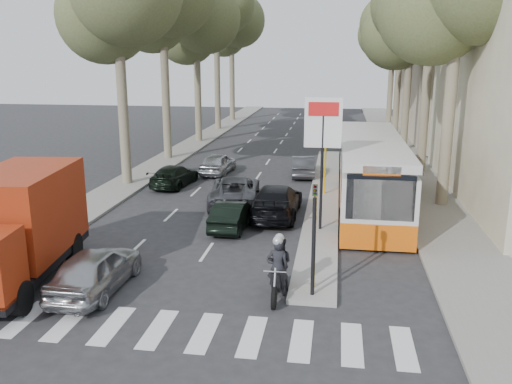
% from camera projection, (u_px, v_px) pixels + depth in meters
% --- Properties ---
extents(ground, '(120.00, 120.00, 0.00)m').
position_uv_depth(ground, '(219.00, 274.00, 18.41)').
color(ground, '#28282B').
rests_on(ground, ground).
extents(sidewalk_right, '(3.20, 70.00, 0.12)m').
position_uv_depth(sidewalk_right, '(400.00, 152.00, 41.11)').
color(sidewalk_right, gray).
rests_on(sidewalk_right, ground).
extents(median_left, '(2.40, 64.00, 0.12)m').
position_uv_depth(median_left, '(198.00, 141.00, 46.40)').
color(median_left, gray).
rests_on(median_left, ground).
extents(traffic_island, '(1.50, 26.00, 0.16)m').
position_uv_depth(traffic_island, '(324.00, 195.00, 28.46)').
color(traffic_island, gray).
rests_on(traffic_island, ground).
extents(building_far, '(11.00, 20.00, 16.00)m').
position_uv_depth(building_far, '(477.00, 46.00, 46.78)').
color(building_far, '#B7A88E').
rests_on(building_far, ground).
extents(billboard, '(1.50, 12.10, 5.60)m').
position_uv_depth(billboard, '(323.00, 145.00, 21.82)').
color(billboard, yellow).
rests_on(billboard, ground).
extents(traffic_light_island, '(0.16, 0.41, 3.60)m').
position_uv_depth(traffic_light_island, '(314.00, 221.00, 15.89)').
color(traffic_light_island, black).
rests_on(traffic_light_island, ground).
extents(tree_l_c, '(7.40, 7.20, 13.71)m').
position_uv_depth(tree_l_c, '(198.00, 19.00, 44.02)').
color(tree_l_c, '#6B604C').
rests_on(tree_l_c, ground).
extents(tree_l_d, '(7.40, 7.20, 15.66)m').
position_uv_depth(tree_l_d, '(218.00, 6.00, 51.28)').
color(tree_l_d, '#6B604C').
rests_on(tree_l_d, ground).
extents(tree_l_e, '(7.40, 7.20, 14.49)m').
position_uv_depth(tree_l_e, '(233.00, 22.00, 59.22)').
color(tree_l_e, '#6B604C').
rests_on(tree_l_e, ground).
extents(tree_r_c, '(7.40, 7.20, 13.32)m').
position_uv_depth(tree_r_c, '(413.00, 20.00, 39.75)').
color(tree_r_c, '#6B604C').
rests_on(tree_r_c, ground).
extents(tree_r_d, '(7.40, 7.20, 14.88)m').
position_uv_depth(tree_r_d, '(404.00, 10.00, 47.06)').
color(tree_r_d, '#6B604C').
rests_on(tree_r_d, ground).
extents(tree_r_e, '(7.40, 7.20, 14.10)m').
position_uv_depth(tree_r_e, '(395.00, 23.00, 54.88)').
color(tree_r_e, '#6B604C').
rests_on(tree_r_e, ground).
extents(silver_hatchback, '(1.78, 4.25, 1.44)m').
position_uv_depth(silver_hatchback, '(95.00, 270.00, 16.91)').
color(silver_hatchback, '#A2A5AA').
rests_on(silver_hatchback, ground).
extents(dark_hatchback, '(1.42, 3.73, 1.22)m').
position_uv_depth(dark_hatchback, '(232.00, 215.00, 23.13)').
color(dark_hatchback, black).
rests_on(dark_hatchback, ground).
extents(queue_car_a, '(3.01, 5.39, 1.43)m').
position_uv_depth(queue_car_a, '(235.00, 190.00, 26.84)').
color(queue_car_a, '#45464B').
rests_on(queue_car_a, ground).
extents(queue_car_b, '(2.17, 5.14, 1.48)m').
position_uv_depth(queue_car_b, '(276.00, 201.00, 24.77)').
color(queue_car_b, black).
rests_on(queue_car_b, ground).
extents(queue_car_c, '(1.84, 4.01, 1.33)m').
position_uv_depth(queue_car_c, '(218.00, 163.00, 33.79)').
color(queue_car_c, '#ACAFB4').
rests_on(queue_car_c, ground).
extents(queue_car_d, '(1.63, 3.89, 1.25)m').
position_uv_depth(queue_car_d, '(303.00, 166.00, 33.19)').
color(queue_car_d, '#43444A').
rests_on(queue_car_d, ground).
extents(queue_car_e, '(2.12, 4.30, 1.20)m').
position_uv_depth(queue_car_e, '(174.00, 176.00, 30.63)').
color(queue_car_e, black).
rests_on(queue_car_e, ground).
extents(red_truck, '(3.30, 6.95, 3.58)m').
position_uv_depth(red_truck, '(16.00, 225.00, 17.48)').
color(red_truck, black).
rests_on(red_truck, ground).
extents(city_bus, '(2.91, 13.01, 3.43)m').
position_uv_depth(city_bus, '(371.00, 171.00, 26.07)').
color(city_bus, '#E65D0C').
rests_on(city_bus, ground).
extents(motorcycle, '(0.83, 2.31, 1.96)m').
position_uv_depth(motorcycle, '(278.00, 267.00, 16.68)').
color(motorcycle, black).
rests_on(motorcycle, ground).
extents(pedestrian_near, '(1.04, 1.03, 1.68)m').
position_uv_depth(pedestrian_near, '(405.00, 187.00, 26.53)').
color(pedestrian_near, '#3E3048').
rests_on(pedestrian_near, sidewalk_right).
extents(pedestrian_far, '(1.24, 0.86, 1.75)m').
position_uv_depth(pedestrian_far, '(415.00, 171.00, 30.02)').
color(pedestrian_far, brown).
rests_on(pedestrian_far, sidewalk_right).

